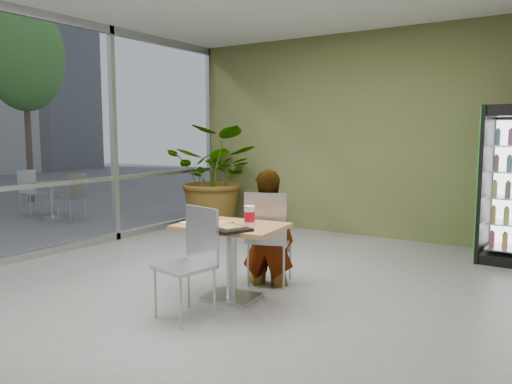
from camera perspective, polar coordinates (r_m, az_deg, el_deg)
ground at (r=5.23m, az=-2.88°, el=-11.40°), size 7.00×7.00×0.00m
room_envelope at (r=4.97m, az=-2.99°, el=6.40°), size 6.00×7.00×3.20m
storefront_frame at (r=7.15m, az=-23.02°, el=5.97°), size 0.10×7.00×3.20m
dining_table at (r=4.89m, az=-2.83°, el=-6.17°), size 1.07×0.80×0.75m
chair_far at (r=5.31m, az=1.34°, el=-4.48°), size 0.57×0.57×1.02m
chair_near at (r=4.50m, az=-7.18°, el=-6.92°), size 0.51×0.51×0.97m
seated_woman at (r=5.40m, az=1.31°, el=-5.59°), size 0.66×0.53×1.55m
pizza_plate at (r=4.89m, az=-3.52°, el=-3.42°), size 0.29×0.22×0.03m
soda_cup at (r=4.78m, az=-0.74°, el=-2.74°), size 0.11×0.11×0.19m
napkin_stack at (r=4.90m, az=-7.42°, el=-3.52°), size 0.17×0.17×0.02m
cafeteria_tray at (r=4.58m, az=-3.40°, el=-4.16°), size 0.52×0.45×0.02m
potted_plant at (r=8.78m, az=-4.55°, el=1.83°), size 1.88×1.72×1.77m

